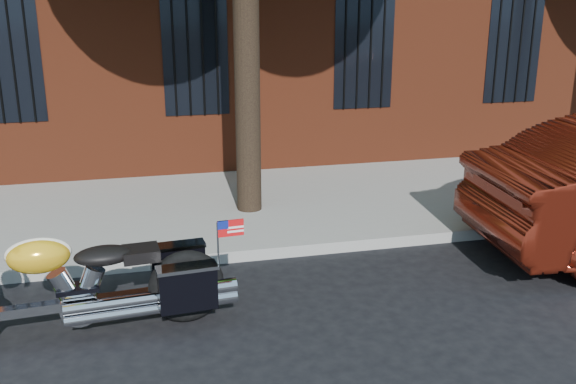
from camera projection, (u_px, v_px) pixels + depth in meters
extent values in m
plane|color=black|center=(252.00, 311.00, 6.74)|extent=(120.00, 120.00, 0.00)
cube|color=gray|center=(232.00, 255.00, 8.00)|extent=(40.00, 0.16, 0.15)
cube|color=gray|center=(213.00, 208.00, 9.74)|extent=(40.00, 3.60, 0.15)
cube|color=black|center=(195.00, 56.00, 10.84)|extent=(1.10, 0.14, 2.00)
cylinder|color=black|center=(196.00, 56.00, 10.77)|extent=(0.04, 0.04, 2.00)
cylinder|color=#2D2316|center=(247.00, 47.00, 8.81)|extent=(0.36, 0.36, 5.00)
torus|color=black|center=(187.00, 286.00, 6.41)|extent=(0.78, 0.23, 0.77)
cylinder|color=white|center=(187.00, 286.00, 6.41)|extent=(0.58, 0.11, 0.57)
ellipsoid|color=yellow|center=(186.00, 274.00, 6.37)|extent=(0.41, 0.19, 0.22)
cube|color=white|center=(73.00, 304.00, 6.09)|extent=(1.72, 0.25, 0.09)
cylinder|color=white|center=(80.00, 305.00, 6.12)|extent=(0.38, 0.23, 0.37)
cylinder|color=white|center=(143.00, 305.00, 6.10)|extent=(1.43, 0.22, 0.10)
ellipsoid|color=yellow|center=(39.00, 256.00, 5.86)|extent=(0.59, 0.37, 0.33)
ellipsoid|color=black|center=(104.00, 255.00, 6.05)|extent=(0.58, 0.37, 0.18)
cube|color=black|center=(178.00, 264.00, 6.63)|extent=(0.56, 0.23, 0.43)
cube|color=black|center=(188.00, 288.00, 6.09)|extent=(0.56, 0.23, 0.43)
cube|color=red|center=(231.00, 228.00, 6.01)|extent=(0.25, 0.04, 0.16)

